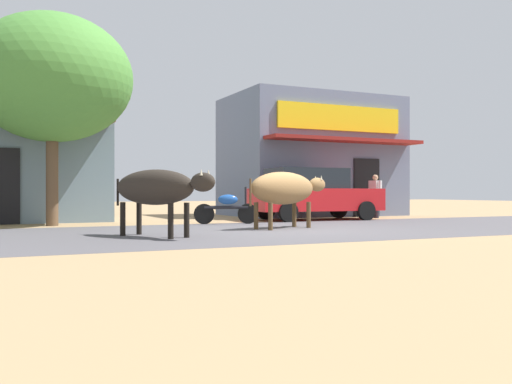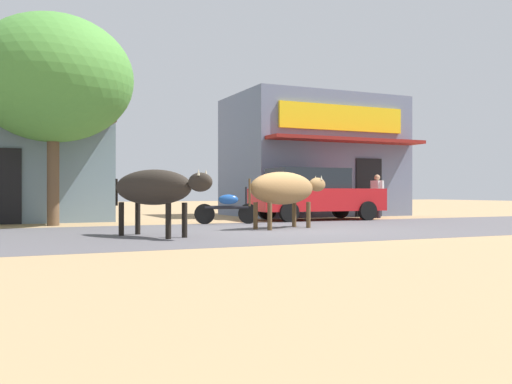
# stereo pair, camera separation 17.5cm
# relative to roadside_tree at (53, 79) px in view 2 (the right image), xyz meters

# --- Properties ---
(ground) EXTENTS (80.00, 80.00, 0.00)m
(ground) POSITION_rel_roadside_tree_xyz_m (4.96, -4.09, -3.88)
(ground) COLOR #A18158
(asphalt_road) EXTENTS (72.00, 6.55, 0.00)m
(asphalt_road) POSITION_rel_roadside_tree_xyz_m (4.96, -4.09, -3.88)
(asphalt_road) COLOR #524E53
(asphalt_road) RESTS_ON ground
(storefront_right_club) EXTENTS (6.28, 4.99, 4.50)m
(storefront_right_club) POSITION_rel_roadside_tree_xyz_m (9.75, 3.17, -1.63)
(storefront_right_club) COLOR slate
(storefront_right_club) RESTS_ON ground
(roadside_tree) EXTENTS (4.19, 4.19, 5.57)m
(roadside_tree) POSITION_rel_roadside_tree_xyz_m (0.00, 0.00, 0.00)
(roadside_tree) COLOR brown
(roadside_tree) RESTS_ON ground
(parked_hatchback_car) EXTENTS (4.25, 1.97, 1.64)m
(parked_hatchback_car) POSITION_rel_roadside_tree_xyz_m (7.80, -0.24, -3.04)
(parked_hatchback_car) COLOR red
(parked_hatchback_car) RESTS_ON ground
(parked_motorcycle) EXTENTS (1.75, 0.53, 1.03)m
(parked_motorcycle) POSITION_rel_roadside_tree_xyz_m (4.50, -1.17, -3.42)
(parked_motorcycle) COLOR black
(parked_motorcycle) RESTS_ON ground
(cow_near_brown) EXTENTS (1.65, 2.53, 1.34)m
(cow_near_brown) POSITION_rel_roadside_tree_xyz_m (1.52, -4.77, -2.91)
(cow_near_brown) COLOR #2B251F
(cow_near_brown) RESTS_ON ground
(cow_far_dark) EXTENTS (2.62, 1.31, 1.38)m
(cow_far_dark) POSITION_rel_roadside_tree_xyz_m (5.05, -3.54, -2.91)
(cow_far_dark) COLOR olive
(cow_far_dark) RESTS_ON ground
(pedestrian_by_shop) EXTENTS (0.28, 0.61, 1.49)m
(pedestrian_by_shop) POSITION_rel_roadside_tree_xyz_m (10.49, 0.09, -3.02)
(pedestrian_by_shop) COLOR #262633
(pedestrian_by_shop) RESTS_ON ground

